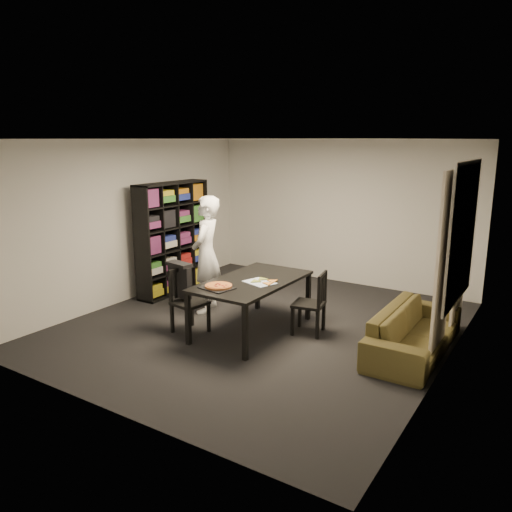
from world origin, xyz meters
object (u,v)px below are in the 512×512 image
Objects in this scene: chair_right at (315,299)px; sofa at (414,331)px; pepperoni_pizza at (218,286)px; dining_table at (252,285)px; baking_tray at (217,288)px; chair_left at (186,296)px; person at (206,255)px; bookshelf at (173,238)px.

chair_right reaches higher than sofa.
dining_table is at bearing 72.70° from pepperoni_pizza.
baking_tray is (-0.17, -0.57, 0.07)m from dining_table.
chair_right is 1.33m from pepperoni_pizza.
baking_tray is at bearing -106.38° from dining_table.
chair_left is 1.02× the size of chair_right.
chair_right is 1.34m from sofa.
dining_table is at bearing 103.27° from sofa.
chair_right reaches higher than pepperoni_pizza.
person reaches higher than baking_tray.
bookshelf is at bearing 56.00° from chair_left.
baking_tray is 1.14× the size of pepperoni_pizza.
bookshelf is at bearing -134.25° from person.
baking_tray reaches higher than dining_table.
baking_tray is at bearing 115.24° from sofa.
bookshelf is 3.00m from chair_right.
baking_tray reaches higher than sofa.
bookshelf is at bearing 158.74° from dining_table.
pepperoni_pizza is 0.18× the size of sofa.
baking_tray is at bearing -35.27° from bookshelf.
dining_table is 0.57m from pepperoni_pizza.
bookshelf reaches higher than pepperoni_pizza.
chair_right is at bearing -51.42° from chair_left.
dining_table is (2.16, -0.84, -0.28)m from bookshelf.
pepperoni_pizza is (0.61, -0.06, 0.26)m from chair_left.
chair_right reaches higher than baking_tray.
bookshelf reaches higher than dining_table.
chair_left is at bearing -43.59° from bookshelf.
bookshelf is 1.96m from chair_left.
sofa is (2.86, 0.97, -0.23)m from chair_left.
pepperoni_pizza is at bearing 114.54° from sofa.
person reaches higher than dining_table.
dining_table is 1.11m from person.
baking_tray is 2.53m from sofa.
chair_right is at bearing 26.18° from dining_table.
chair_left is 3.03m from sofa.
chair_right is at bearing -9.02° from bookshelf.
pepperoni_pizza reaches higher than sofa.
chair_right is 1.35m from baking_tray.
chair_right is 1.85m from person.
chair_left is at bearing -1.64° from person.
baking_tray is at bearing 24.44° from person.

